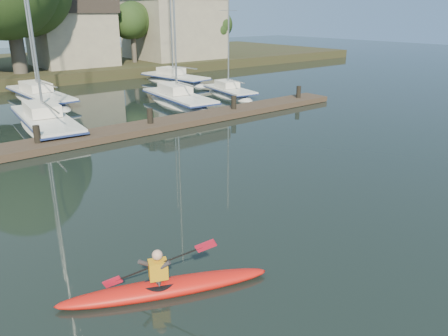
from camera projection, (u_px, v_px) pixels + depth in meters
ground at (309, 248)px, 12.12m from camera, size 160.00×160.00×0.00m
kayak at (165, 285)px, 10.16m from camera, size 4.86×2.49×1.59m
dock at (99, 135)px, 22.31m from camera, size 34.00×2.00×1.80m
sailboat_2 at (47, 132)px, 24.51m from camera, size 3.24×10.21×16.61m
sailboat_3 at (179, 107)px, 30.88m from camera, size 3.23×9.13×14.41m
sailboat_4 at (229, 98)px, 33.98m from camera, size 2.94×6.65×10.91m
sailboat_6 at (41, 103)px, 32.00m from camera, size 2.61×10.77×17.01m
sailboat_7 at (175, 85)px, 40.19m from camera, size 3.48×8.95×14.05m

